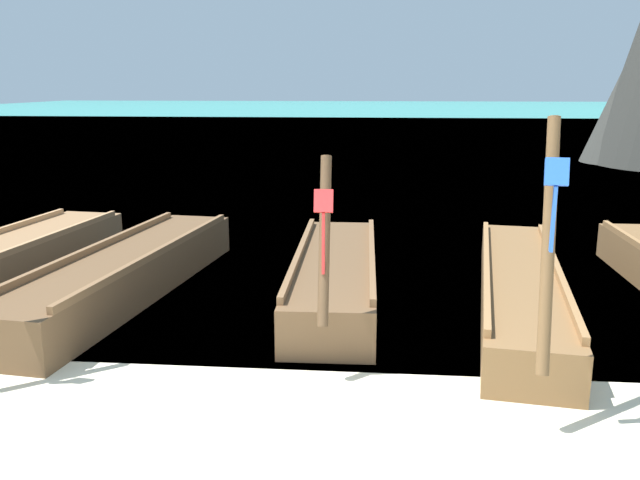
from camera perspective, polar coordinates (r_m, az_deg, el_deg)
The scene contains 5 objects.
ground at distance 6.19m, azimuth -3.27°, elevation -17.41°, with size 120.00×120.00×0.00m, color beige.
sea_water at distance 67.05m, azimuth 4.59°, elevation 10.40°, with size 120.00×120.00×0.00m, color #2DB29E.
longtail_boat_orange_ribbon at distance 10.61m, azimuth -16.14°, elevation -2.72°, with size 1.85×6.49×2.68m.
longtail_boat_red_ribbon at distance 10.12m, azimuth 1.32°, elevation -3.03°, with size 1.28×5.60×2.39m.
longtail_boat_blue_ribbon at distance 10.01m, azimuth 16.60°, elevation -3.91°, with size 1.91×6.81×2.86m.
Camera 1 is at (0.82, -5.27, 3.14)m, focal length 37.70 mm.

